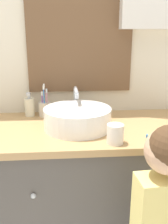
{
  "coord_description": "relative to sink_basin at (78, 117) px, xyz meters",
  "views": [
    {
      "loc": [
        -0.13,
        -0.97,
        1.27
      ],
      "look_at": [
        -0.03,
        0.25,
        0.89
      ],
      "focal_mm": 40.0,
      "sensor_mm": 36.0,
      "label": 1
    }
  ],
  "objects": [
    {
      "name": "soap_dispenser",
      "position": [
        -0.28,
        0.24,
        0.0
      ],
      "size": [
        0.06,
        0.06,
        0.15
      ],
      "color": "beige",
      "rests_on": "vanity_counter"
    },
    {
      "name": "child_figure",
      "position": [
        0.29,
        -0.51,
        -0.26
      ],
      "size": [
        0.21,
        0.48,
        0.98
      ],
      "color": "slate",
      "rests_on": "ground_plane"
    },
    {
      "name": "wall_back",
      "position": [
        0.09,
        0.33,
        0.43
      ],
      "size": [
        3.2,
        0.18,
        2.5
      ],
      "color": "beige",
      "rests_on": "ground_plane"
    },
    {
      "name": "vanity_counter",
      "position": [
        0.06,
        0.01,
        -0.45
      ],
      "size": [
        1.25,
        0.59,
        0.79
      ],
      "color": "#4C4742",
      "rests_on": "ground_plane"
    },
    {
      "name": "sink_basin",
      "position": [
        0.0,
        0.0,
        0.0
      ],
      "size": [
        0.36,
        0.41,
        0.19
      ],
      "color": "white",
      "rests_on": "vanity_counter"
    },
    {
      "name": "toothbrush_holder",
      "position": [
        -0.19,
        0.23,
        -0.01
      ],
      "size": [
        0.08,
        0.08,
        0.2
      ],
      "color": "beige",
      "rests_on": "vanity_counter"
    },
    {
      "name": "drinking_cup",
      "position": [
        0.16,
        -0.22,
        -0.01
      ],
      "size": [
        0.08,
        0.08,
        0.09
      ],
      "primitive_type": "cylinder",
      "color": "silver",
      "rests_on": "vanity_counter"
    }
  ]
}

